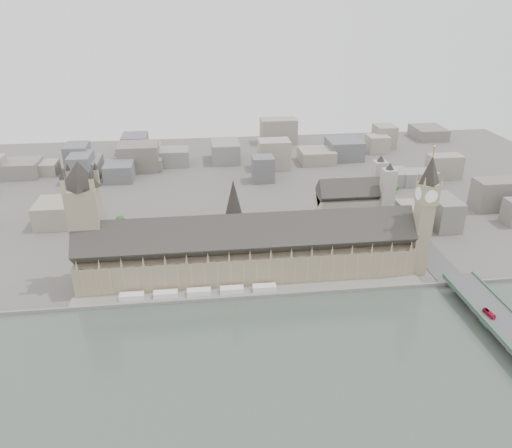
{
  "coord_description": "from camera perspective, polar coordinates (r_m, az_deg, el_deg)",
  "views": [
    {
      "loc": [
        -35.62,
        -330.44,
        209.89
      ],
      "look_at": [
        9.75,
        44.05,
        34.37
      ],
      "focal_mm": 35.0,
      "sensor_mm": 36.0,
      "label": 1
    }
  ],
  "objects": [
    {
      "name": "victoria_tower",
      "position": [
        398.04,
        -18.85,
        0.67
      ],
      "size": [
        30.0,
        30.0,
        100.0
      ],
      "color": "gray",
      "rests_on": "ground"
    },
    {
      "name": "terrace_tents",
      "position": [
        383.44,
        -6.54,
        -7.71
      ],
      "size": [
        118.0,
        7.0,
        4.0
      ],
      "color": "white",
      "rests_on": "river_terrace"
    },
    {
      "name": "elizabeth_tower",
      "position": [
        409.55,
        18.76,
        1.81
      ],
      "size": [
        17.0,
        17.0,
        107.5
      ],
      "color": "gray",
      "rests_on": "ground"
    },
    {
      "name": "car_approach",
      "position": [
        482.95,
        18.67,
        -0.78
      ],
      "size": [
        2.55,
        5.05,
        1.41
      ],
      "primitive_type": "imported",
      "rotation": [
        0.0,
        0.0,
        -0.12
      ],
      "color": "gray",
      "rests_on": "westminster_bridge"
    },
    {
      "name": "ground",
      "position": [
        393.08,
        -0.64,
        -7.32
      ],
      "size": [
        900.0,
        900.0,
        0.0
      ],
      "primitive_type": "plane",
      "color": "#595651",
      "rests_on": "ground"
    },
    {
      "name": "westminster_bridge",
      "position": [
        374.17,
        27.08,
        -11.39
      ],
      "size": [
        25.0,
        325.0,
        10.25
      ],
      "primitive_type": "cube",
      "color": "#474749",
      "rests_on": "ground"
    },
    {
      "name": "red_bus_north",
      "position": [
        379.06,
        25.09,
        -9.24
      ],
      "size": [
        4.03,
        11.15,
        3.04
      ],
      "primitive_type": "imported",
      "rotation": [
        0.0,
        0.0,
        0.14
      ],
      "color": "red",
      "rests_on": "westminster_bridge"
    },
    {
      "name": "river_terrace",
      "position": [
        386.26,
        -0.52,
        -7.79
      ],
      "size": [
        270.0,
        15.0,
        2.0
      ],
      "primitive_type": "cube",
      "color": "gray",
      "rests_on": "ground"
    },
    {
      "name": "city_skyline_inland",
      "position": [
        607.32,
        -3.22,
        6.59
      ],
      "size": [
        720.0,
        360.0,
        38.0
      ],
      "primitive_type": null,
      "color": "gray",
      "rests_on": "ground"
    },
    {
      "name": "embankment_wall",
      "position": [
        379.73,
        -0.39,
        -8.33
      ],
      "size": [
        600.0,
        1.5,
        3.0
      ],
      "primitive_type": "cube",
      "color": "gray",
      "rests_on": "ground"
    },
    {
      "name": "central_tower",
      "position": [
        388.33,
        -2.57,
        1.89
      ],
      "size": [
        13.0,
        13.0,
        48.0
      ],
      "color": "#9C8B6B",
      "rests_on": "ground"
    },
    {
      "name": "park_trees",
      "position": [
        440.52,
        -2.8,
        -2.43
      ],
      "size": [
        110.0,
        30.0,
        15.0
      ],
      "primitive_type": null,
      "color": "#234719",
      "rests_on": "ground"
    },
    {
      "name": "palace_of_westminster",
      "position": [
        398.63,
        -0.97,
        -3.06
      ],
      "size": [
        265.0,
        40.73,
        55.44
      ],
      "color": "gray",
      "rests_on": "ground"
    },
    {
      "name": "westminster_abbey",
      "position": [
        486.45,
        11.19,
        2.13
      ],
      "size": [
        68.0,
        36.0,
        64.0
      ],
      "color": "#9E9A8E",
      "rests_on": "ground"
    }
  ]
}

